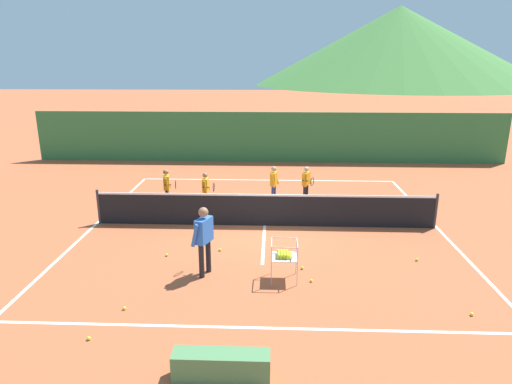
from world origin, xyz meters
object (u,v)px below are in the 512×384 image
(instructor, at_px, (204,235))
(tennis_ball_4, at_px, (89,338))
(tennis_net, at_px, (265,210))
(ball_cart, at_px, (284,255))
(tennis_ball_2, at_px, (220,250))
(tennis_ball_1, at_px, (167,255))
(tennis_ball_5, at_px, (311,281))
(student_3, at_px, (306,181))
(tennis_ball_3, at_px, (472,314))
(student_1, at_px, (206,187))
(tennis_ball_0, at_px, (302,268))
(tennis_ball_7, at_px, (417,260))
(student_0, at_px, (167,185))
(student_2, at_px, (274,181))
(courtside_bench, at_px, (221,366))
(tennis_ball_6, at_px, (124,308))

(instructor, distance_m, tennis_ball_4, 3.23)
(instructor, bearing_deg, tennis_ball_4, -122.74)
(tennis_net, bearing_deg, ball_cart, -81.69)
(ball_cart, distance_m, tennis_ball_2, 2.25)
(tennis_ball_4, bearing_deg, tennis_net, 62.78)
(tennis_ball_1, height_order, tennis_ball_5, same)
(student_3, height_order, tennis_ball_3, student_3)
(student_1, bearing_deg, tennis_ball_0, -56.11)
(tennis_ball_1, height_order, tennis_ball_4, same)
(student_1, relative_size, tennis_ball_0, 18.08)
(tennis_ball_2, relative_size, tennis_ball_7, 1.00)
(instructor, xyz_separation_m, tennis_ball_7, (5.07, 0.90, -0.94))
(student_0, relative_size, student_3, 1.04)
(tennis_net, height_order, tennis_ball_3, tennis_net)
(tennis_ball_1, distance_m, tennis_ball_4, 3.58)
(tennis_ball_1, height_order, tennis_ball_2, same)
(tennis_net, height_order, tennis_ball_1, tennis_net)
(student_2, distance_m, student_3, 1.11)
(tennis_ball_3, height_order, tennis_ball_4, same)
(instructor, bearing_deg, student_3, 64.20)
(student_3, distance_m, tennis_ball_3, 7.59)
(tennis_ball_4, bearing_deg, tennis_ball_1, 80.90)
(tennis_ball_3, distance_m, courtside_bench, 5.02)
(student_1, relative_size, tennis_ball_2, 18.08)
(instructor, height_order, student_1, instructor)
(ball_cart, relative_size, courtside_bench, 0.60)
(tennis_net, bearing_deg, tennis_ball_6, -119.22)
(tennis_ball_1, bearing_deg, tennis_ball_6, -95.89)
(tennis_ball_7, bearing_deg, tennis_ball_6, -158.85)
(student_1, relative_size, courtside_bench, 0.82)
(tennis_ball_5, xyz_separation_m, tennis_ball_7, (2.66, 1.19, 0.00))
(tennis_ball_6, distance_m, tennis_ball_7, 6.90)
(tennis_ball_2, relative_size, tennis_ball_3, 1.00)
(tennis_ball_7, bearing_deg, tennis_ball_4, -152.57)
(student_0, xyz_separation_m, tennis_ball_6, (0.57, -6.30, -0.75))
(tennis_ball_0, height_order, tennis_ball_6, same)
(ball_cart, height_order, tennis_ball_5, ball_cart)
(ball_cart, bearing_deg, student_2, 92.39)
(ball_cart, height_order, tennis_ball_4, ball_cart)
(student_2, relative_size, tennis_ball_7, 18.95)
(student_0, bearing_deg, ball_cart, -52.74)
(ball_cart, distance_m, tennis_ball_1, 3.16)
(tennis_ball_5, distance_m, courtside_bench, 3.60)
(student_2, bearing_deg, tennis_ball_6, -112.75)
(tennis_ball_3, distance_m, tennis_ball_5, 3.23)
(tennis_ball_0, bearing_deg, ball_cart, -130.97)
(tennis_ball_7, bearing_deg, student_0, 151.45)
(tennis_ball_3, relative_size, tennis_ball_6, 1.00)
(tennis_ball_0, distance_m, tennis_ball_3, 3.66)
(student_1, bearing_deg, tennis_ball_3, -45.65)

